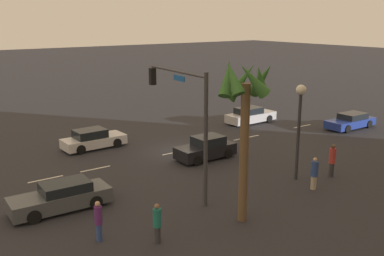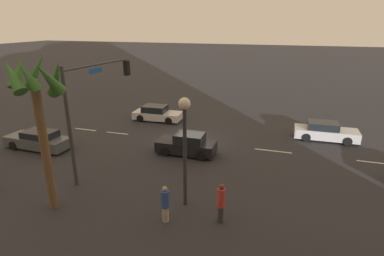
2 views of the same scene
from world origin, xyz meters
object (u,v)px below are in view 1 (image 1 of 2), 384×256
Objects in this scene: pedestrian_3 at (98,220)px; car_2 at (351,121)px; pedestrian_0 at (157,222)px; car_1 at (250,116)px; palm_tree_0 at (245,99)px; car_4 at (93,139)px; car_0 at (61,197)px; pedestrian_1 at (332,160)px; pedestrian_2 at (314,173)px; traffic_signal at (185,109)px; car_3 at (206,148)px; streetlamp at (300,113)px.

car_2 is at bearing -167.22° from pedestrian_3.
car_1 is at bearing -142.57° from pedestrian_0.
palm_tree_0 is (18.80, 7.59, 4.99)m from car_2.
car_4 is 14.54m from pedestrian_0.
pedestrian_3 is (19.38, 11.87, 0.28)m from car_1.
car_0 is 25.12m from car_2.
pedestrian_1 reaches higher than pedestrian_2.
car_1 is 17.07m from traffic_signal.
traffic_signal is 7.74m from pedestrian_2.
car_2 is 0.71× the size of traffic_signal.
palm_tree_0 is (13.31, 13.81, 4.93)m from car_1.
car_3 reaches higher than car_4.
pedestrian_0 reaches higher than car_3.
car_3 is 2.25× the size of pedestrian_2.
pedestrian_0 is at bearing 17.33° from car_2.
palm_tree_0 reaches higher than car_0.
traffic_signal reaches higher than car_3.
streetlamp reaches higher than pedestrian_0.
car_4 is 2.49× the size of pedestrian_2.
streetlamp is (12.81, 5.48, 3.27)m from car_2.
traffic_signal reaches higher than car_0.
car_2 is at bearing 160.50° from car_4.
pedestrian_3 is at bearing 31.49° from car_1.
streetlamp reaches higher than car_3.
traffic_signal is 1.21× the size of streetlamp.
streetlamp is at bearing 57.97° from car_1.
car_0 is at bearing -87.15° from pedestrian_3.
streetlamp is 3.06× the size of pedestrian_2.
streetlamp is 3.57m from pedestrian_1.
traffic_signal is at bearing 93.77° from car_4.
car_1 is 13.70m from pedestrian_1.
streetlamp is 3.11× the size of pedestrian_3.
car_4 is 16.06m from pedestrian_1.
traffic_signal is (-0.68, 10.40, 3.84)m from car_4.
car_1 is 2.65× the size of pedestrian_3.
car_4 reaches higher than car_2.
car_4 is 15.42m from palm_tree_0.
pedestrian_0 is (17.52, 13.41, 0.26)m from car_1.
pedestrian_0 is 0.89× the size of pedestrian_1.
pedestrian_1 is (-3.85, 6.88, 0.35)m from car_3.
car_0 is 0.72× the size of traffic_signal.
car_1 is 2.70× the size of pedestrian_0.
pedestrian_2 reaches higher than car_4.
car_1 is 0.71× the size of traffic_signal.
car_2 is 25.50m from pedestrian_3.
pedestrian_3 is (14.03, -0.74, -0.10)m from pedestrian_1.
car_1 reaches higher than car_2.
car_2 is 2.67× the size of pedestrian_3.
car_1 is 0.63× the size of palm_tree_0.
traffic_signal reaches higher than pedestrian_1.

